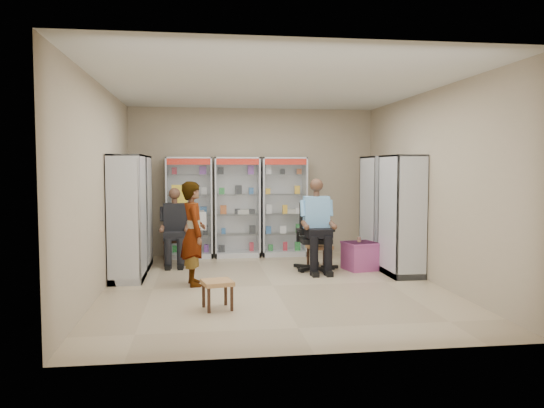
{
  "coord_description": "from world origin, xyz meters",
  "views": [
    {
      "loc": [
        -1.08,
        -7.89,
        1.8
      ],
      "look_at": [
        0.08,
        0.7,
        1.2
      ],
      "focal_mm": 35.0,
      "sensor_mm": 36.0,
      "label": 1
    }
  ],
  "objects": [
    {
      "name": "seated_shopkeeper",
      "position": [
        0.9,
        1.06,
        0.75
      ],
      "size": [
        0.5,
        0.69,
        1.5
      ],
      "primitive_type": null,
      "rotation": [
        0.0,
        0.0,
        -0.01
      ],
      "color": "#79A4EF",
      "rests_on": "floor"
    },
    {
      "name": "pink_trunk",
      "position": [
        1.69,
        1.03,
        0.24
      ],
      "size": [
        0.61,
        0.59,
        0.49
      ],
      "primitive_type": "cube",
      "rotation": [
        0.0,
        0.0,
        0.23
      ],
      "color": "#A64282",
      "rests_on": "floor"
    },
    {
      "name": "standing_man",
      "position": [
        -1.19,
        0.21,
        0.79
      ],
      "size": [
        0.47,
        0.63,
        1.59
      ],
      "primitive_type": "imported",
      "rotation": [
        0.0,
        0.0,
        1.74
      ],
      "color": "gray",
      "rests_on": "floor"
    },
    {
      "name": "cabinet_left_near",
      "position": [
        -2.23,
        0.7,
        1.0
      ],
      "size": [
        0.9,
        0.5,
        2.0
      ],
      "primitive_type": "cube",
      "rotation": [
        0.0,
        0.0,
        -1.57
      ],
      "color": "#BABDC2",
      "rests_on": "floor"
    },
    {
      "name": "cabinet_left_far",
      "position": [
        -2.23,
        1.8,
        1.0
      ],
      "size": [
        0.9,
        0.5,
        2.0
      ],
      "primitive_type": "cube",
      "rotation": [
        0.0,
        0.0,
        -1.57
      ],
      "color": "#B0B2B8",
      "rests_on": "floor"
    },
    {
      "name": "cabinet_back_left",
      "position": [
        -1.3,
        2.73,
        1.0
      ],
      "size": [
        0.9,
        0.5,
        2.0
      ],
      "primitive_type": "cube",
      "color": "#A4A5AB",
      "rests_on": "floor"
    },
    {
      "name": "cabinet_right_near",
      "position": [
        2.23,
        0.5,
        1.0
      ],
      "size": [
        0.9,
        0.5,
        2.0
      ],
      "primitive_type": "cube",
      "rotation": [
        0.0,
        0.0,
        1.57
      ],
      "color": "#AFB1B7",
      "rests_on": "floor"
    },
    {
      "name": "floor",
      "position": [
        0.0,
        0.0,
        0.0
      ],
      "size": [
        6.0,
        6.0,
        0.0
      ],
      "primitive_type": "plane",
      "color": "tan",
      "rests_on": "ground"
    },
    {
      "name": "tea_glass",
      "position": [
        1.67,
        1.05,
        0.54
      ],
      "size": [
        0.07,
        0.07,
        0.1
      ],
      "primitive_type": "cylinder",
      "color": "#5C1207",
      "rests_on": "pink_trunk"
    },
    {
      "name": "woven_stool_a",
      "position": [
        1.04,
        1.38,
        0.2
      ],
      "size": [
        0.46,
        0.46,
        0.4
      ],
      "primitive_type": "cube",
      "rotation": [
        0.0,
        0.0,
        0.18
      ],
      "color": "#A78546",
      "rests_on": "floor"
    },
    {
      "name": "woven_stool_b",
      "position": [
        -0.88,
        -1.22,
        0.18
      ],
      "size": [
        0.44,
        0.44,
        0.37
      ],
      "primitive_type": "cube",
      "rotation": [
        0.0,
        0.0,
        0.22
      ],
      "color": "olive",
      "rests_on": "floor"
    },
    {
      "name": "seated_customer",
      "position": [
        -1.55,
        1.95,
        0.67
      ],
      "size": [
        0.44,
        0.6,
        1.34
      ],
      "primitive_type": null,
      "color": "black",
      "rests_on": "floor"
    },
    {
      "name": "room_shell",
      "position": [
        0.0,
        0.0,
        1.97
      ],
      "size": [
        5.02,
        6.02,
        3.01
      ],
      "color": "tan",
      "rests_on": "ground"
    },
    {
      "name": "cabinet_right_far",
      "position": [
        2.23,
        1.6,
        1.0
      ],
      "size": [
        0.9,
        0.5,
        2.0
      ],
      "primitive_type": "cube",
      "rotation": [
        0.0,
        0.0,
        1.57
      ],
      "color": "#9D9FA4",
      "rests_on": "floor"
    },
    {
      "name": "wooden_chair",
      "position": [
        -1.55,
        2.0,
        0.47
      ],
      "size": [
        0.42,
        0.42,
        0.94
      ],
      "primitive_type": "cube",
      "color": "#331D13",
      "rests_on": "floor"
    },
    {
      "name": "office_chair",
      "position": [
        0.9,
        1.11,
        0.59
      ],
      "size": [
        0.65,
        0.65,
        1.18
      ],
      "primitive_type": "cube",
      "rotation": [
        0.0,
        0.0,
        -0.01
      ],
      "color": "black",
      "rests_on": "floor"
    },
    {
      "name": "cabinet_back_mid",
      "position": [
        -0.35,
        2.73,
        1.0
      ],
      "size": [
        0.9,
        0.5,
        2.0
      ],
      "primitive_type": "cube",
      "color": "#ACB0B4",
      "rests_on": "floor"
    },
    {
      "name": "cabinet_back_right",
      "position": [
        0.6,
        2.73,
        1.0
      ],
      "size": [
        0.9,
        0.5,
        2.0
      ],
      "primitive_type": "cube",
      "color": "#BABDC2",
      "rests_on": "floor"
    }
  ]
}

